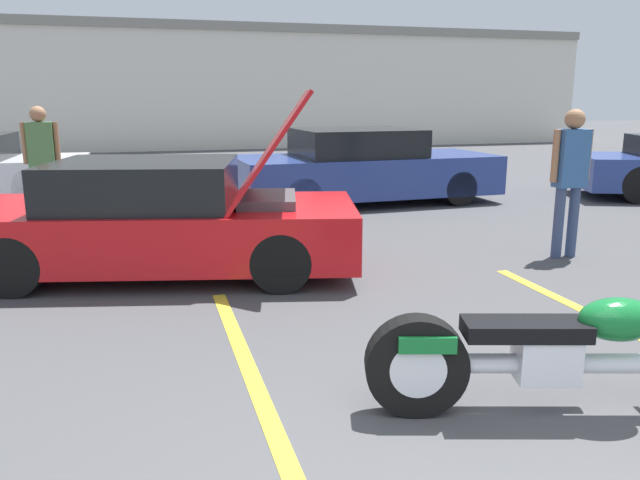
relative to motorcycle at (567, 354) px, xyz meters
name	(u,v)px	position (x,y,z in m)	size (l,w,h in m)	color
parking_stripe_middle	(265,407)	(-1.74, 0.55, -0.38)	(0.12, 4.67, 0.01)	yellow
far_building	(174,84)	(-1.03, 21.67, 1.96)	(32.00, 4.20, 4.40)	beige
motorcycle	(567,354)	(0.00, 0.00, 0.00)	(2.39, 0.96, 0.94)	black
show_car_hood_open	(163,220)	(-2.20, 3.86, 0.21)	(4.43, 2.64, 1.95)	red
parked_car_mid_row	(364,168)	(1.45, 7.62, 0.24)	(4.70, 2.06, 1.32)	navy
spectator_midground	(570,170)	(2.43, 3.25, 0.66)	(0.52, 0.23, 1.75)	#38476B
spectator_far_lot	(42,155)	(-3.79, 7.06, 0.66)	(0.52, 0.23, 1.75)	gray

